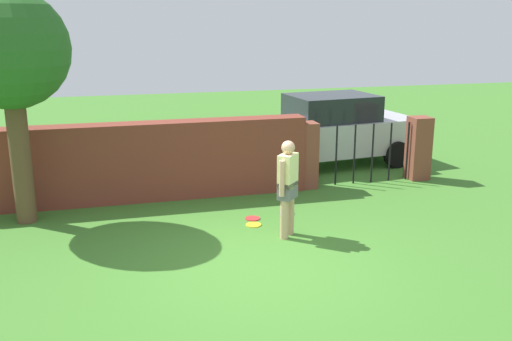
% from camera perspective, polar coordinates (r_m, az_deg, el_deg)
% --- Properties ---
extents(ground_plane, '(40.00, 40.00, 0.00)m').
position_cam_1_polar(ground_plane, '(8.46, 0.42, -9.56)').
color(ground_plane, '#3D7528').
extents(brick_wall, '(6.79, 0.50, 1.55)m').
position_cam_1_polar(brick_wall, '(11.44, -11.74, 0.82)').
color(brick_wall, brown).
rests_on(brick_wall, ground).
extents(tree, '(2.00, 2.00, 4.01)m').
position_cam_1_polar(tree, '(10.46, -23.36, 10.70)').
color(tree, brown).
rests_on(tree, ground).
extents(person, '(0.41, 0.42, 1.62)m').
position_cam_1_polar(person, '(9.30, 3.17, -1.38)').
color(person, tan).
rests_on(person, ground).
extents(fence_gate, '(3.10, 0.44, 1.40)m').
position_cam_1_polar(fence_gate, '(12.63, 10.66, 1.86)').
color(fence_gate, brown).
rests_on(fence_gate, ground).
extents(car, '(4.37, 2.31, 1.72)m').
position_cam_1_polar(car, '(14.08, 7.44, 4.01)').
color(car, '#B7B7BC').
rests_on(car, ground).
extents(frisbee_blue, '(0.27, 0.27, 0.02)m').
position_cam_1_polar(frisbee_blue, '(10.63, 3.09, -4.28)').
color(frisbee_blue, blue).
rests_on(frisbee_blue, ground).
extents(frisbee_red, '(0.27, 0.27, 0.02)m').
position_cam_1_polar(frisbee_red, '(10.36, -0.35, -4.79)').
color(frisbee_red, red).
rests_on(frisbee_red, ground).
extents(frisbee_yellow, '(0.27, 0.27, 0.02)m').
position_cam_1_polar(frisbee_yellow, '(10.05, -0.25, -5.42)').
color(frisbee_yellow, yellow).
rests_on(frisbee_yellow, ground).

